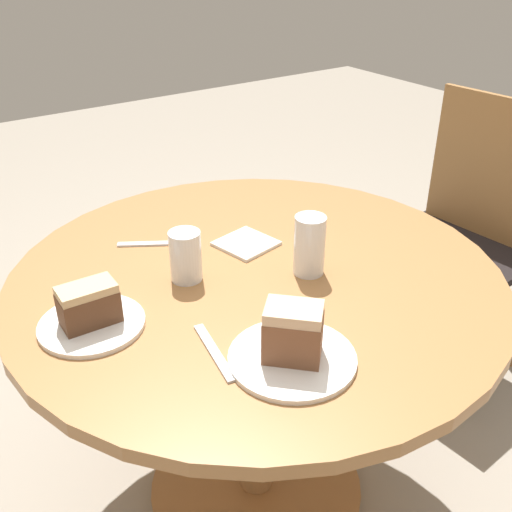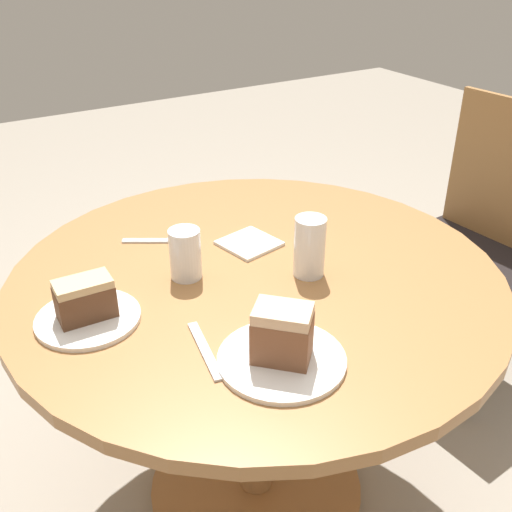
% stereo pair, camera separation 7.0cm
% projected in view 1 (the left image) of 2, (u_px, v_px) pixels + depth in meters
% --- Properties ---
extents(ground_plane, '(8.00, 8.00, 0.00)m').
position_uv_depth(ground_plane, '(256.00, 488.00, 1.68)').
color(ground_plane, gray).
extents(table, '(1.10, 1.10, 0.71)m').
position_uv_depth(table, '(256.00, 332.00, 1.42)').
color(table, '#9E6B3D').
rests_on(table, ground_plane).
extents(chair, '(0.50, 0.44, 0.92)m').
position_uv_depth(chair, '(462.00, 233.00, 2.01)').
color(chair, olive).
rests_on(chair, ground_plane).
extents(plate_near, '(0.23, 0.23, 0.01)m').
position_uv_depth(plate_near, '(292.00, 358.00, 1.07)').
color(plate_near, white).
rests_on(plate_near, table).
extents(plate_far, '(0.20, 0.20, 0.01)m').
position_uv_depth(plate_far, '(92.00, 324.00, 1.15)').
color(plate_far, white).
rests_on(plate_far, table).
extents(cake_slice_near, '(0.12, 0.12, 0.10)m').
position_uv_depth(cake_slice_near, '(293.00, 332.00, 1.04)').
color(cake_slice_near, brown).
rests_on(cake_slice_near, plate_near).
extents(cake_slice_far, '(0.07, 0.11, 0.08)m').
position_uv_depth(cake_slice_far, '(89.00, 304.00, 1.13)').
color(cake_slice_far, brown).
rests_on(cake_slice_far, plate_far).
extents(glass_lemonade, '(0.07, 0.07, 0.11)m').
position_uv_depth(glass_lemonade, '(186.00, 259.00, 1.29)').
color(glass_lemonade, silver).
rests_on(glass_lemonade, table).
extents(glass_water, '(0.07, 0.07, 0.14)m').
position_uv_depth(glass_water, '(309.00, 248.00, 1.30)').
color(glass_water, silver).
rests_on(glass_water, table).
extents(napkin_stack, '(0.15, 0.15, 0.01)m').
position_uv_depth(napkin_stack, '(246.00, 243.00, 1.44)').
color(napkin_stack, silver).
rests_on(napkin_stack, table).
extents(fork, '(0.18, 0.05, 0.00)m').
position_uv_depth(fork, '(214.00, 352.00, 1.08)').
color(fork, silver).
rests_on(fork, table).
extents(spoon, '(0.10, 0.14, 0.00)m').
position_uv_depth(spoon, '(150.00, 244.00, 1.45)').
color(spoon, silver).
rests_on(spoon, table).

